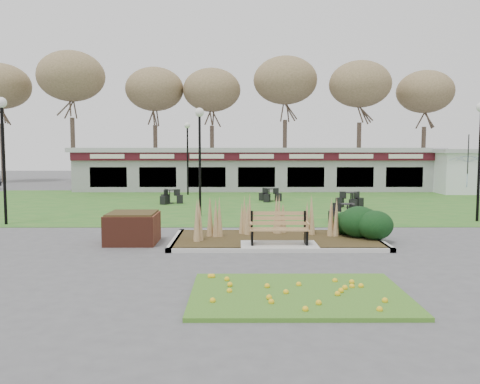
{
  "coord_description": "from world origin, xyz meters",
  "views": [
    {
      "loc": [
        -1.17,
        -14.3,
        2.9
      ],
      "look_at": [
        -1.12,
        2.0,
        1.48
      ],
      "focal_mm": 38.0,
      "sensor_mm": 36.0,
      "label": 1
    }
  ],
  "objects_px": {
    "park_bench": "(279,228)",
    "lamp_post_mid_right": "(480,135)",
    "service_hut": "(468,171)",
    "lamp_post_mid_left": "(200,138)",
    "lamp_post_near_left": "(2,132)",
    "bistro_set_a": "(170,199)",
    "bistro_set_c": "(347,217)",
    "lamp_post_far_left": "(187,142)",
    "food_pavilion": "(256,169)",
    "brick_planter": "(133,228)",
    "patio_umbrella": "(468,171)",
    "bistro_set_b": "(269,197)",
    "bistro_set_d": "(351,203)"
  },
  "relations": [
    {
      "from": "lamp_post_near_left",
      "to": "bistro_set_a",
      "type": "distance_m",
      "value": 9.41
    },
    {
      "from": "lamp_post_near_left",
      "to": "bistro_set_d",
      "type": "xyz_separation_m",
      "value": [
        14.2,
        5.29,
        -3.21
      ]
    },
    {
      "from": "lamp_post_mid_right",
      "to": "patio_umbrella",
      "type": "height_order",
      "value": "lamp_post_mid_right"
    },
    {
      "from": "bistro_set_b",
      "to": "lamp_post_near_left",
      "type": "bearing_deg",
      "value": -141.83
    },
    {
      "from": "lamp_post_near_left",
      "to": "bistro_set_c",
      "type": "bearing_deg",
      "value": 1.24
    },
    {
      "from": "park_bench",
      "to": "lamp_post_mid_right",
      "type": "distance_m",
      "value": 10.14
    },
    {
      "from": "service_hut",
      "to": "lamp_post_far_left",
      "type": "height_order",
      "value": "lamp_post_far_left"
    },
    {
      "from": "park_bench",
      "to": "lamp_post_far_left",
      "type": "height_order",
      "value": "lamp_post_far_left"
    },
    {
      "from": "bistro_set_a",
      "to": "service_hut",
      "type": "bearing_deg",
      "value": 18.64
    },
    {
      "from": "food_pavilion",
      "to": "patio_umbrella",
      "type": "xyz_separation_m",
      "value": [
        11.65,
        -5.96,
        0.13
      ]
    },
    {
      "from": "patio_umbrella",
      "to": "bistro_set_c",
      "type": "bearing_deg",
      "value": -133.81
    },
    {
      "from": "service_hut",
      "to": "lamp_post_mid_right",
      "type": "relative_size",
      "value": 0.95
    },
    {
      "from": "bistro_set_a",
      "to": "lamp_post_mid_right",
      "type": "bearing_deg",
      "value": -26.21
    },
    {
      "from": "lamp_post_far_left",
      "to": "patio_umbrella",
      "type": "relative_size",
      "value": 1.71
    },
    {
      "from": "lamp_post_far_left",
      "to": "bistro_set_c",
      "type": "xyz_separation_m",
      "value": [
        7.29,
        -11.76,
        -2.97
      ]
    },
    {
      "from": "park_bench",
      "to": "bistro_set_c",
      "type": "xyz_separation_m",
      "value": [
        3.01,
        4.75,
        -0.32
      ]
    },
    {
      "from": "lamp_post_near_left",
      "to": "bistro_set_b",
      "type": "distance_m",
      "value": 13.69
    },
    {
      "from": "lamp_post_mid_left",
      "to": "bistro_set_d",
      "type": "relative_size",
      "value": 3.29
    },
    {
      "from": "bistro_set_a",
      "to": "patio_umbrella",
      "type": "distance_m",
      "value": 16.58
    },
    {
      "from": "lamp_post_mid_right",
      "to": "bistro_set_b",
      "type": "bearing_deg",
      "value": 135.99
    },
    {
      "from": "patio_umbrella",
      "to": "lamp_post_far_left",
      "type": "bearing_deg",
      "value": 170.17
    },
    {
      "from": "food_pavilion",
      "to": "lamp_post_far_left",
      "type": "xyz_separation_m",
      "value": [
        -4.28,
        -3.2,
        1.76
      ]
    },
    {
      "from": "lamp_post_far_left",
      "to": "lamp_post_mid_left",
      "type": "bearing_deg",
      "value": -81.31
    },
    {
      "from": "park_bench",
      "to": "bistro_set_a",
      "type": "height_order",
      "value": "park_bench"
    },
    {
      "from": "brick_planter",
      "to": "bistro_set_b",
      "type": "relative_size",
      "value": 1.18
    },
    {
      "from": "service_hut",
      "to": "lamp_post_mid_left",
      "type": "bearing_deg",
      "value": -146.1
    },
    {
      "from": "bistro_set_a",
      "to": "bistro_set_b",
      "type": "distance_m",
      "value": 5.35
    },
    {
      "from": "bistro_set_b",
      "to": "brick_planter",
      "type": "bearing_deg",
      "value": -112.31
    },
    {
      "from": "lamp_post_near_left",
      "to": "bistro_set_d",
      "type": "height_order",
      "value": "lamp_post_near_left"
    },
    {
      "from": "park_bench",
      "to": "brick_planter",
      "type": "relative_size",
      "value": 1.13
    },
    {
      "from": "lamp_post_far_left",
      "to": "bistro_set_b",
      "type": "height_order",
      "value": "lamp_post_far_left"
    },
    {
      "from": "bistro_set_c",
      "to": "bistro_set_b",
      "type": "bearing_deg",
      "value": 107.59
    },
    {
      "from": "lamp_post_near_left",
      "to": "bistro_set_b",
      "type": "relative_size",
      "value": 3.77
    },
    {
      "from": "bistro_set_d",
      "to": "patio_umbrella",
      "type": "distance_m",
      "value": 8.52
    },
    {
      "from": "park_bench",
      "to": "lamp_post_far_left",
      "type": "relative_size",
      "value": 0.38
    },
    {
      "from": "service_hut",
      "to": "bistro_set_b",
      "type": "xyz_separation_m",
      "value": [
        -13.0,
        -5.06,
        -1.2
      ]
    },
    {
      "from": "lamp_post_mid_left",
      "to": "patio_umbrella",
      "type": "distance_m",
      "value": 16.12
    },
    {
      "from": "lamp_post_mid_left",
      "to": "bistro_set_c",
      "type": "relative_size",
      "value": 3.35
    },
    {
      "from": "lamp_post_near_left",
      "to": "bistro_set_a",
      "type": "xyz_separation_m",
      "value": [
        5.22,
        7.13,
        -3.22
      ]
    },
    {
      "from": "bistro_set_a",
      "to": "bistro_set_d",
      "type": "bearing_deg",
      "value": -11.58
    },
    {
      "from": "service_hut",
      "to": "lamp_post_mid_right",
      "type": "xyz_separation_m",
      "value": [
        -5.27,
        -12.53,
        1.94
      ]
    },
    {
      "from": "service_hut",
      "to": "bistro_set_b",
      "type": "distance_m",
      "value": 14.0
    },
    {
      "from": "lamp_post_far_left",
      "to": "bistro_set_b",
      "type": "xyz_separation_m",
      "value": [
        4.78,
        -3.82,
        -2.99
      ]
    },
    {
      "from": "bistro_set_c",
      "to": "bistro_set_a",
      "type": "bearing_deg",
      "value": 138.53
    },
    {
      "from": "brick_planter",
      "to": "lamp_post_far_left",
      "type": "xyz_separation_m",
      "value": [
        0.12,
        15.76,
        2.76
      ]
    },
    {
      "from": "lamp_post_far_left",
      "to": "bistro_set_b",
      "type": "distance_m",
      "value": 6.81
    },
    {
      "from": "bistro_set_c",
      "to": "patio_umbrella",
      "type": "distance_m",
      "value": 12.54
    },
    {
      "from": "lamp_post_mid_right",
      "to": "lamp_post_far_left",
      "type": "xyz_separation_m",
      "value": [
        -12.51,
        11.29,
        -0.15
      ]
    },
    {
      "from": "food_pavilion",
      "to": "lamp_post_mid_right",
      "type": "distance_m",
      "value": 16.78
    },
    {
      "from": "lamp_post_mid_left",
      "to": "bistro_set_a",
      "type": "height_order",
      "value": "lamp_post_mid_left"
    }
  ]
}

